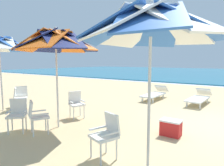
{
  "coord_description": "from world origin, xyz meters",
  "views": [
    {
      "loc": [
        0.26,
        -6.22,
        1.86
      ],
      "look_at": [
        -4.15,
        0.08,
        1.0
      ],
      "focal_mm": 31.63,
      "sensor_mm": 36.0,
      "label": 1
    }
  ],
  "objects_px": {
    "plastic_chair_1": "(76,103)",
    "sun_lounger_3": "(155,94)",
    "beach_umbrella_1": "(56,42)",
    "plastic_chair_3": "(36,115)",
    "plastic_chair_2": "(18,113)",
    "plastic_chair_5": "(21,95)",
    "cooler_box": "(171,128)",
    "plastic_chair_0": "(107,133)",
    "sun_lounger_2": "(199,98)",
    "plastic_chair_4": "(19,97)",
    "beach_umbrella_0": "(151,26)"
  },
  "relations": [
    {
      "from": "beach_umbrella_0",
      "to": "plastic_chair_5",
      "type": "bearing_deg",
      "value": 167.95
    },
    {
      "from": "sun_lounger_2",
      "to": "plastic_chair_3",
      "type": "bearing_deg",
      "value": -113.13
    },
    {
      "from": "plastic_chair_0",
      "to": "plastic_chair_5",
      "type": "relative_size",
      "value": 1.0
    },
    {
      "from": "plastic_chair_4",
      "to": "plastic_chair_5",
      "type": "relative_size",
      "value": 1.0
    },
    {
      "from": "plastic_chair_4",
      "to": "sun_lounger_3",
      "type": "distance_m",
      "value": 6.03
    },
    {
      "from": "cooler_box",
      "to": "plastic_chair_0",
      "type": "bearing_deg",
      "value": -108.9
    },
    {
      "from": "plastic_chair_4",
      "to": "beach_umbrella_0",
      "type": "bearing_deg",
      "value": -9.82
    },
    {
      "from": "plastic_chair_3",
      "to": "plastic_chair_4",
      "type": "height_order",
      "value": "same"
    },
    {
      "from": "plastic_chair_2",
      "to": "plastic_chair_4",
      "type": "bearing_deg",
      "value": 149.44
    },
    {
      "from": "plastic_chair_2",
      "to": "plastic_chair_1",
      "type": "bearing_deg",
      "value": 79.92
    },
    {
      "from": "beach_umbrella_0",
      "to": "plastic_chair_5",
      "type": "relative_size",
      "value": 3.27
    },
    {
      "from": "plastic_chair_3",
      "to": "plastic_chair_5",
      "type": "height_order",
      "value": "same"
    },
    {
      "from": "beach_umbrella_1",
      "to": "sun_lounger_3",
      "type": "relative_size",
      "value": 1.29
    },
    {
      "from": "plastic_chair_3",
      "to": "beach_umbrella_1",
      "type": "bearing_deg",
      "value": 89.33
    },
    {
      "from": "plastic_chair_3",
      "to": "sun_lounger_3",
      "type": "bearing_deg",
      "value": 83.95
    },
    {
      "from": "plastic_chair_1",
      "to": "sun_lounger_3",
      "type": "relative_size",
      "value": 0.4
    },
    {
      "from": "beach_umbrella_1",
      "to": "plastic_chair_2",
      "type": "bearing_deg",
      "value": -125.22
    },
    {
      "from": "sun_lounger_2",
      "to": "plastic_chair_5",
      "type": "bearing_deg",
      "value": -141.05
    },
    {
      "from": "plastic_chair_1",
      "to": "cooler_box",
      "type": "bearing_deg",
      "value": 3.84
    },
    {
      "from": "beach_umbrella_0",
      "to": "plastic_chair_1",
      "type": "distance_m",
      "value": 4.09
    },
    {
      "from": "plastic_chair_1",
      "to": "plastic_chair_4",
      "type": "distance_m",
      "value": 2.59
    },
    {
      "from": "plastic_chair_2",
      "to": "plastic_chair_4",
      "type": "xyz_separation_m",
      "value": [
        -2.21,
        1.3,
        0.0
      ]
    },
    {
      "from": "beach_umbrella_1",
      "to": "beach_umbrella_0",
      "type": "bearing_deg",
      "value": -10.27
    },
    {
      "from": "plastic_chair_5",
      "to": "plastic_chair_1",
      "type": "bearing_deg",
      "value": 3.94
    },
    {
      "from": "beach_umbrella_1",
      "to": "sun_lounger_3",
      "type": "height_order",
      "value": "beach_umbrella_1"
    },
    {
      "from": "sun_lounger_3",
      "to": "beach_umbrella_0",
      "type": "bearing_deg",
      "value": -68.33
    },
    {
      "from": "sun_lounger_3",
      "to": "beach_umbrella_1",
      "type": "bearing_deg",
      "value": -96.72
    },
    {
      "from": "plastic_chair_0",
      "to": "plastic_chair_2",
      "type": "distance_m",
      "value": 2.79
    },
    {
      "from": "beach_umbrella_1",
      "to": "cooler_box",
      "type": "height_order",
      "value": "beach_umbrella_1"
    },
    {
      "from": "plastic_chair_1",
      "to": "plastic_chair_2",
      "type": "xyz_separation_m",
      "value": [
        -0.32,
        -1.82,
        0.0
      ]
    },
    {
      "from": "beach_umbrella_1",
      "to": "plastic_chair_3",
      "type": "distance_m",
      "value": 2.0
    },
    {
      "from": "plastic_chair_2",
      "to": "plastic_chair_4",
      "type": "distance_m",
      "value": 2.57
    },
    {
      "from": "sun_lounger_3",
      "to": "plastic_chair_4",
      "type": "bearing_deg",
      "value": -124.85
    },
    {
      "from": "plastic_chair_2",
      "to": "plastic_chair_3",
      "type": "bearing_deg",
      "value": 15.64
    },
    {
      "from": "plastic_chair_2",
      "to": "plastic_chair_5",
      "type": "bearing_deg",
      "value": 148.02
    },
    {
      "from": "beach_umbrella_0",
      "to": "plastic_chair_4",
      "type": "height_order",
      "value": "beach_umbrella_0"
    },
    {
      "from": "plastic_chair_3",
      "to": "plastic_chair_2",
      "type": "bearing_deg",
      "value": -164.36
    },
    {
      "from": "plastic_chair_2",
      "to": "cooler_box",
      "type": "distance_m",
      "value": 3.99
    },
    {
      "from": "beach_umbrella_1",
      "to": "plastic_chair_4",
      "type": "bearing_deg",
      "value": 170.65
    },
    {
      "from": "beach_umbrella_0",
      "to": "plastic_chair_1",
      "type": "xyz_separation_m",
      "value": [
        -3.27,
        1.52,
        -1.92
      ]
    },
    {
      "from": "plastic_chair_3",
      "to": "sun_lounger_3",
      "type": "height_order",
      "value": "plastic_chair_3"
    },
    {
      "from": "plastic_chair_4",
      "to": "cooler_box",
      "type": "relative_size",
      "value": 1.73
    },
    {
      "from": "plastic_chair_2",
      "to": "cooler_box",
      "type": "height_order",
      "value": "plastic_chair_2"
    },
    {
      "from": "plastic_chair_1",
      "to": "plastic_chair_5",
      "type": "xyz_separation_m",
      "value": [
        -2.92,
        -0.2,
        0.0
      ]
    },
    {
      "from": "plastic_chair_5",
      "to": "plastic_chair_2",
      "type": "bearing_deg",
      "value": -31.98
    },
    {
      "from": "plastic_chair_5",
      "to": "plastic_chair_4",
      "type": "bearing_deg",
      "value": -39.35
    },
    {
      "from": "beach_umbrella_1",
      "to": "plastic_chair_3",
      "type": "bearing_deg",
      "value": -90.67
    },
    {
      "from": "beach_umbrella_1",
      "to": "cooler_box",
      "type": "distance_m",
      "value": 3.76
    },
    {
      "from": "plastic_chair_0",
      "to": "cooler_box",
      "type": "distance_m",
      "value": 1.97
    },
    {
      "from": "beach_umbrella_0",
      "to": "sun_lounger_3",
      "type": "relative_size",
      "value": 1.32
    }
  ]
}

